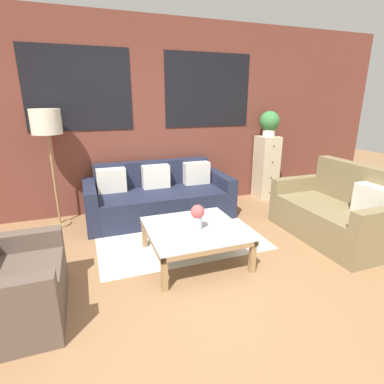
# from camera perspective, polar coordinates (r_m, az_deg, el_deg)

# --- Properties ---
(ground_plane) EXTENTS (16.00, 16.00, 0.00)m
(ground_plane) POSITION_cam_1_polar(r_m,az_deg,el_deg) (2.90, 3.70, -18.19)
(ground_plane) COLOR #8E6642
(wall_back_brick) EXTENTS (8.40, 0.09, 2.80)m
(wall_back_brick) POSITION_cam_1_polar(r_m,az_deg,el_deg) (4.70, -8.25, 13.86)
(wall_back_brick) COLOR brown
(wall_back_brick) RESTS_ON ground_plane
(rug) EXTENTS (2.01, 1.47, 0.00)m
(rug) POSITION_cam_1_polar(r_m,az_deg,el_deg) (3.89, -2.70, -8.26)
(rug) COLOR silver
(rug) RESTS_ON ground_plane
(couch_dark) EXTENTS (2.07, 0.88, 0.78)m
(couch_dark) POSITION_cam_1_polar(r_m,az_deg,el_deg) (4.44, -6.30, -1.07)
(couch_dark) COLOR #1E2338
(couch_dark) RESTS_ON ground_plane
(settee_vintage) EXTENTS (0.80, 1.48, 0.92)m
(settee_vintage) POSITION_cam_1_polar(r_m,az_deg,el_deg) (4.14, 25.68, -3.77)
(settee_vintage) COLOR olive
(settee_vintage) RESTS_ON ground_plane
(armchair_corner) EXTENTS (0.80, 0.94, 0.84)m
(armchair_corner) POSITION_cam_1_polar(r_m,az_deg,el_deg) (2.84, -32.50, -15.29)
(armchair_corner) COLOR brown
(armchair_corner) RESTS_ON ground_plane
(coffee_table) EXTENTS (0.99, 0.99, 0.36)m
(coffee_table) POSITION_cam_1_polar(r_m,az_deg,el_deg) (3.24, 0.41, -7.59)
(coffee_table) COLOR silver
(coffee_table) RESTS_ON ground_plane
(floor_lamp) EXTENTS (0.37, 0.37, 1.56)m
(floor_lamp) POSITION_cam_1_polar(r_m,az_deg,el_deg) (4.29, -25.95, 11.11)
(floor_lamp) COLOR olive
(floor_lamp) RESTS_ON ground_plane
(drawer_cabinet) EXTENTS (0.33, 0.36, 1.07)m
(drawer_cabinet) POSITION_cam_1_polar(r_m,az_deg,el_deg) (5.36, 13.93, 4.54)
(drawer_cabinet) COLOR #C6B793
(drawer_cabinet) RESTS_ON ground_plane
(potted_plant) EXTENTS (0.33, 0.33, 0.41)m
(potted_plant) POSITION_cam_1_polar(r_m,az_deg,el_deg) (5.25, 14.54, 12.69)
(potted_plant) COLOR silver
(potted_plant) RESTS_ON drawer_cabinet
(flower_vase) EXTENTS (0.15, 0.15, 0.27)m
(flower_vase) POSITION_cam_1_polar(r_m,az_deg,el_deg) (3.12, 1.07, -4.43)
(flower_vase) COLOR #ADBCC6
(flower_vase) RESTS_ON coffee_table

